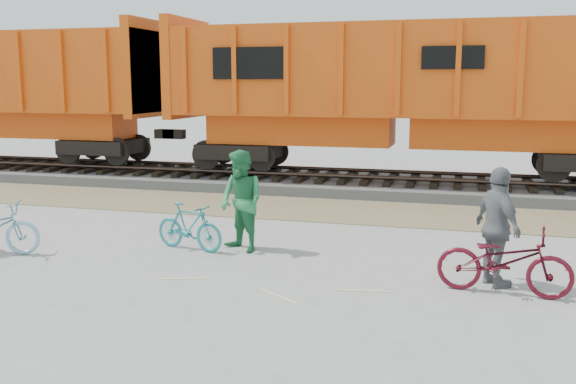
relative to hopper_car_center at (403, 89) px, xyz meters
name	(u,v)px	position (x,y,z in m)	size (l,w,h in m)	color
ground	(254,270)	(-1.58, -9.00, -3.01)	(120.00, 120.00, 0.00)	#9E9E99
gravel_strip	(323,210)	(-1.58, -3.50, -3.00)	(120.00, 3.00, 0.02)	#867453
ballast_bed	(348,184)	(-1.58, 0.00, -2.86)	(120.00, 4.00, 0.30)	slate
track	(348,173)	(-1.58, 0.00, -2.53)	(120.00, 2.60, 0.24)	black
hopper_car_center	(403,89)	(0.00, 0.00, 0.00)	(14.00, 3.13, 4.65)	black
bicycle_teal	(189,227)	(-3.22, -8.02, -2.55)	(0.43, 1.52, 0.91)	teal
bicycle_maroon	(504,261)	(2.49, -9.16, -2.48)	(0.69, 1.99, 1.05)	#510D1A
person_man	(241,201)	(-2.22, -7.82, -2.03)	(0.94, 0.74, 1.94)	#2A7F49
person_woman	(498,227)	(2.39, -8.76, -2.05)	(1.12, 0.47, 1.91)	slate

